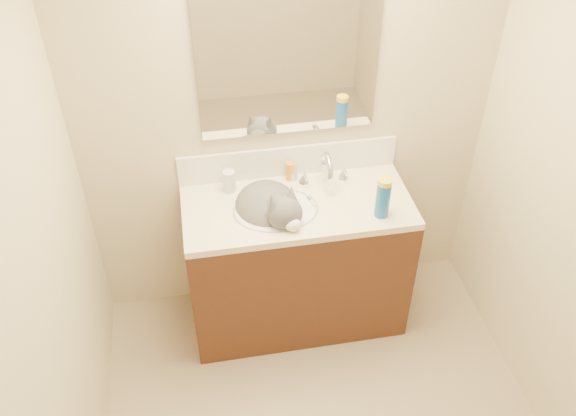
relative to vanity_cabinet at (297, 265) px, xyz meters
name	(u,v)px	position (x,y,z in m)	size (l,w,h in m)	color
room_shell	(355,238)	(0.00, -0.97, 1.08)	(2.24, 2.54, 2.52)	#C4B392
vanity_cabinet	(297,265)	(0.00, 0.00, 0.00)	(1.20, 0.55, 0.82)	#412012
counter_slab	(298,207)	(0.00, 0.00, 0.43)	(1.20, 0.55, 0.04)	beige
basin	(276,220)	(-0.12, -0.03, 0.38)	(0.45, 0.36, 0.14)	white
faucet	(326,171)	(0.18, 0.14, 0.54)	(0.28, 0.20, 0.21)	silver
cat	(271,209)	(-0.14, -0.01, 0.44)	(0.48, 0.52, 0.35)	#4B494B
backsplash	(289,161)	(0.00, 0.26, 0.54)	(1.20, 0.02, 0.18)	silver
mirror	(289,61)	(0.00, 0.26, 1.13)	(0.90, 0.02, 0.80)	white
pill_bottle	(229,181)	(-0.33, 0.18, 0.51)	(0.07, 0.07, 0.12)	silver
pill_label	(229,183)	(-0.33, 0.18, 0.50)	(0.06, 0.06, 0.04)	orange
silver_jar	(293,175)	(0.02, 0.21, 0.48)	(0.05, 0.05, 0.05)	#B7B7BC
amber_bottle	(290,171)	(0.00, 0.22, 0.50)	(0.04, 0.04, 0.11)	orange
toothbrush	(310,198)	(0.07, 0.03, 0.45)	(0.01, 0.14, 0.01)	silver
toothbrush_head	(310,198)	(0.07, 0.03, 0.46)	(0.02, 0.03, 0.02)	#607FCC
spray_can	(383,200)	(0.40, -0.16, 0.55)	(0.07, 0.07, 0.20)	#1855A8
spray_cap	(385,183)	(0.40, -0.16, 0.65)	(0.07, 0.07, 0.04)	gold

